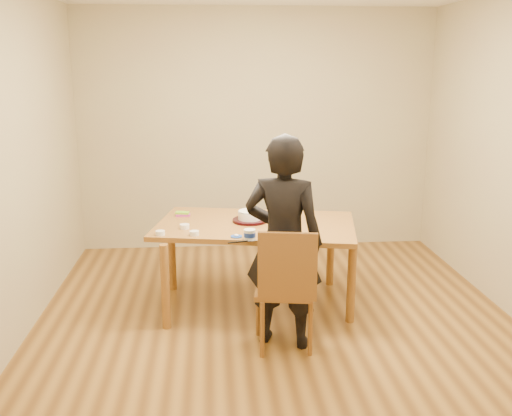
{
  "coord_description": "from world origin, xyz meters",
  "views": [
    {
      "loc": [
        -0.52,
        -4.19,
        2.08
      ],
      "look_at": [
        -0.15,
        0.48,
        0.9
      ],
      "focal_mm": 40.0,
      "sensor_mm": 36.0,
      "label": 1
    }
  ],
  "objects": [
    {
      "name": "room_shell",
      "position": [
        0.0,
        0.34,
        1.35
      ],
      "size": [
        4.0,
        4.5,
        2.7
      ],
      "color": "brown",
      "rests_on": "ground"
    },
    {
      "name": "dining_table",
      "position": [
        -0.15,
        0.53,
        0.73
      ],
      "size": [
        1.84,
        1.3,
        0.04
      ],
      "primitive_type": "cube",
      "rotation": [
        0.0,
        0.0,
        -0.19
      ],
      "color": "brown",
      "rests_on": "floor"
    },
    {
      "name": "dining_chair",
      "position": [
        0.0,
        -0.25,
        0.45
      ],
      "size": [
        0.47,
        0.47,
        0.04
      ],
      "primitive_type": "cube",
      "rotation": [
        0.0,
        0.0,
        -0.16
      ],
      "color": "brown",
      "rests_on": "floor"
    },
    {
      "name": "cake_plate",
      "position": [
        -0.19,
        0.59,
        0.76
      ],
      "size": [
        0.3,
        0.3,
        0.02
      ],
      "primitive_type": "cylinder",
      "color": "#AE0B32",
      "rests_on": "dining_table"
    },
    {
      "name": "cake",
      "position": [
        -0.19,
        0.59,
        0.81
      ],
      "size": [
        0.21,
        0.21,
        0.07
      ],
      "primitive_type": "cylinder",
      "color": "white",
      "rests_on": "cake_plate"
    },
    {
      "name": "frosting_dome",
      "position": [
        -0.19,
        0.59,
        0.85
      ],
      "size": [
        0.2,
        0.2,
        0.03
      ],
      "primitive_type": "ellipsoid",
      "color": "white",
      "rests_on": "cake"
    },
    {
      "name": "frosting_tub",
      "position": [
        -0.23,
        0.07,
        0.79
      ],
      "size": [
        0.09,
        0.09,
        0.08
      ],
      "primitive_type": "cylinder",
      "color": "white",
      "rests_on": "dining_table"
    },
    {
      "name": "frosting_lid",
      "position": [
        -0.33,
        0.14,
        0.75
      ],
      "size": [
        0.09,
        0.09,
        0.01
      ],
      "primitive_type": "cylinder",
      "color": "#193DA8",
      "rests_on": "dining_table"
    },
    {
      "name": "frosting_dollop",
      "position": [
        -0.33,
        0.14,
        0.77
      ],
      "size": [
        0.04,
        0.04,
        0.02
      ],
      "primitive_type": "ellipsoid",
      "color": "white",
      "rests_on": "frosting_lid"
    },
    {
      "name": "ramekin_green",
      "position": [
        -0.66,
        0.21,
        0.77
      ],
      "size": [
        0.08,
        0.08,
        0.04
      ],
      "primitive_type": "cylinder",
      "color": "white",
      "rests_on": "dining_table"
    },
    {
      "name": "ramekin_yellow",
      "position": [
        -0.75,
        0.41,
        0.77
      ],
      "size": [
        0.08,
        0.08,
        0.04
      ],
      "primitive_type": "cylinder",
      "color": "white",
      "rests_on": "dining_table"
    },
    {
      "name": "ramekin_multi",
      "position": [
        -0.94,
        0.24,
        0.77
      ],
      "size": [
        0.07,
        0.07,
        0.04
      ],
      "primitive_type": "cylinder",
      "color": "white",
      "rests_on": "dining_table"
    },
    {
      "name": "candy_box_pink",
      "position": [
        -0.78,
        0.82,
        0.76
      ],
      "size": [
        0.13,
        0.07,
        0.02
      ],
      "primitive_type": "cube",
      "rotation": [
        0.0,
        0.0,
        -0.06
      ],
      "color": "#C72E78",
      "rests_on": "dining_table"
    },
    {
      "name": "candy_box_green",
      "position": [
        -0.79,
        0.83,
        0.78
      ],
      "size": [
        0.13,
        0.08,
        0.02
      ],
      "primitive_type": "cube",
      "rotation": [
        0.0,
        0.0,
        -0.18
      ],
      "color": "green",
      "rests_on": "candy_box_pink"
    },
    {
      "name": "spatula",
      "position": [
        -0.33,
        -0.01,
        0.76
      ],
      "size": [
        0.16,
        0.05,
        0.01
      ],
      "primitive_type": "cube",
      "rotation": [
        0.0,
        0.0,
        0.23
      ],
      "color": "black",
      "rests_on": "dining_table"
    },
    {
      "name": "person",
      "position": [
        0.0,
        -0.2,
        0.81
      ],
      "size": [
        0.68,
        0.56,
        1.61
      ],
      "primitive_type": "imported",
      "rotation": [
        0.0,
        0.0,
        2.8
      ],
      "color": "black",
      "rests_on": "floor"
    }
  ]
}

